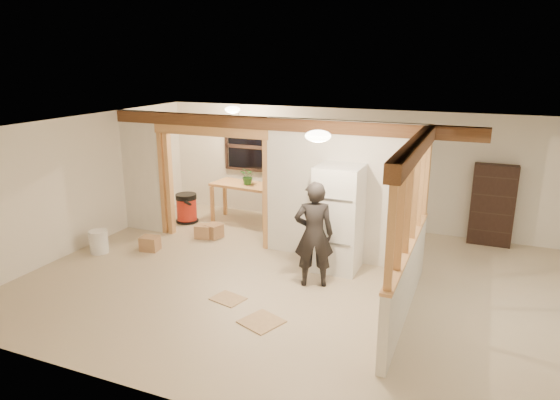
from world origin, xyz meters
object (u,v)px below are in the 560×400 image
at_px(refrigerator, 338,218).
at_px(shop_vac, 187,208).
at_px(woman, 314,234).
at_px(bookshelf, 492,205).
at_px(work_table, 244,203).

height_order(refrigerator, shop_vac, refrigerator).
xyz_separation_m(woman, shop_vac, (-3.61, 1.94, -0.53)).
bearing_deg(shop_vac, woman, -28.17).
xyz_separation_m(woman, bookshelf, (2.58, 3.05, -0.06)).
bearing_deg(refrigerator, bookshelf, 43.36).
relative_size(woman, shop_vac, 2.61).
xyz_separation_m(refrigerator, work_table, (-2.64, 1.69, -0.47)).
relative_size(work_table, bookshelf, 0.87).
bearing_deg(bookshelf, shop_vac, -169.83).
relative_size(woman, bookshelf, 1.08).
xyz_separation_m(work_table, shop_vac, (-1.14, -0.53, -0.11)).
relative_size(refrigerator, bookshelf, 1.14).
height_order(woman, work_table, woman).
xyz_separation_m(woman, work_table, (-2.47, 2.47, -0.42)).
bearing_deg(bookshelf, woman, -130.23).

